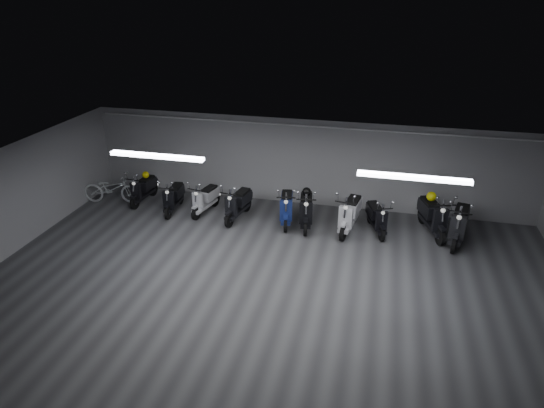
% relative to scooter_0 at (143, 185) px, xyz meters
% --- Properties ---
extents(floor, '(14.00, 10.00, 0.01)m').
position_rel_scooter_0_xyz_m(floor, '(5.14, -3.88, -0.62)').
color(floor, '#3D3D3F').
rests_on(floor, ground).
extents(ceiling, '(14.00, 10.00, 0.01)m').
position_rel_scooter_0_xyz_m(ceiling, '(5.14, -3.88, 2.19)').
color(ceiling, slate).
rests_on(ceiling, ground).
extents(back_wall, '(14.00, 0.01, 2.80)m').
position_rel_scooter_0_xyz_m(back_wall, '(5.14, 1.13, 0.79)').
color(back_wall, gray).
rests_on(back_wall, ground).
extents(fluor_strip_left, '(2.40, 0.18, 0.08)m').
position_rel_scooter_0_xyz_m(fluor_strip_left, '(2.14, -2.88, 2.13)').
color(fluor_strip_left, white).
rests_on(fluor_strip_left, ceiling).
extents(fluor_strip_right, '(2.40, 0.18, 0.08)m').
position_rel_scooter_0_xyz_m(fluor_strip_right, '(8.14, -2.88, 2.13)').
color(fluor_strip_right, white).
rests_on(fluor_strip_right, ceiling).
extents(conduit, '(13.60, 0.05, 0.05)m').
position_rel_scooter_0_xyz_m(conduit, '(5.14, 1.04, 2.01)').
color(conduit, white).
rests_on(conduit, back_wall).
extents(scooter_0, '(0.68, 1.69, 1.23)m').
position_rel_scooter_0_xyz_m(scooter_0, '(0.00, 0.00, 0.00)').
color(scooter_0, black).
rests_on(scooter_0, floor).
extents(scooter_1, '(0.69, 1.71, 1.24)m').
position_rel_scooter_0_xyz_m(scooter_1, '(1.25, -0.40, 0.01)').
color(scooter_1, black).
rests_on(scooter_1, floor).
extents(scooter_2, '(0.86, 1.71, 1.22)m').
position_rel_scooter_0_xyz_m(scooter_2, '(2.26, -0.28, -0.00)').
color(scooter_2, silver).
rests_on(scooter_2, floor).
extents(scooter_3, '(0.88, 1.84, 1.31)m').
position_rel_scooter_0_xyz_m(scooter_3, '(3.38, -0.46, 0.04)').
color(scooter_3, black).
rests_on(scooter_3, floor).
extents(scooter_4, '(0.89, 1.86, 1.33)m').
position_rel_scooter_0_xyz_m(scooter_4, '(4.85, -0.35, 0.05)').
color(scooter_4, navy).
rests_on(scooter_4, floor).
extents(scooter_5, '(0.89, 1.92, 1.37)m').
position_rel_scooter_0_xyz_m(scooter_5, '(5.45, -0.42, 0.07)').
color(scooter_5, black).
rests_on(scooter_5, floor).
extents(scooter_6, '(0.96, 2.00, 1.43)m').
position_rel_scooter_0_xyz_m(scooter_6, '(6.73, -0.44, 0.10)').
color(scooter_6, silver).
rests_on(scooter_6, floor).
extents(scooter_7, '(1.05, 1.71, 1.21)m').
position_rel_scooter_0_xyz_m(scooter_7, '(7.49, -0.32, -0.01)').
color(scooter_7, black).
rests_on(scooter_7, floor).
extents(scooter_8, '(1.22, 2.07, 1.46)m').
position_rel_scooter_0_xyz_m(scooter_8, '(9.03, -0.08, 0.12)').
color(scooter_8, black).
rests_on(scooter_8, floor).
extents(scooter_9, '(1.10, 2.09, 1.48)m').
position_rel_scooter_0_xyz_m(scooter_9, '(9.70, -0.42, 0.13)').
color(scooter_9, black).
rests_on(scooter_9, floor).
extents(bicycle, '(1.94, 0.96, 1.20)m').
position_rel_scooter_0_xyz_m(bicycle, '(-0.99, -0.26, -0.01)').
color(bicycle, white).
rests_on(bicycle, floor).
extents(helmet_0, '(0.26, 0.26, 0.26)m').
position_rel_scooter_0_xyz_m(helmet_0, '(5.41, -0.16, 0.37)').
color(helmet_0, black).
rests_on(helmet_0, scooter_5).
extents(helmet_1, '(0.28, 0.28, 0.28)m').
position_rel_scooter_0_xyz_m(helmet_1, '(8.95, 0.18, 0.43)').
color(helmet_1, yellow).
rests_on(helmet_1, scooter_8).
extents(helmet_2, '(0.23, 0.23, 0.23)m').
position_rel_scooter_0_xyz_m(helmet_2, '(0.02, 0.23, 0.26)').
color(helmet_2, yellow).
rests_on(helmet_2, scooter_0).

